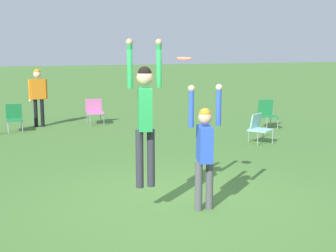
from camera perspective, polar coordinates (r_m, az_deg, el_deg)
ground_plane at (r=7.69m, az=1.04°, el=-9.66°), size 120.00×120.00×0.00m
person_jumping at (r=7.05m, az=-2.84°, el=2.05°), size 0.56×0.45×2.26m
person_defending at (r=7.25m, az=4.49°, el=-2.36°), size 0.57×0.45×1.97m
frisbee at (r=7.28m, az=1.97°, el=8.24°), size 0.23×0.23×0.04m
camping_chair_0 at (r=14.92m, az=-18.23°, el=1.15°), size 0.48×0.52×0.84m
camping_chair_1 at (r=14.99m, az=12.01°, el=1.65°), size 0.56×0.61×0.92m
camping_chair_4 at (r=15.77m, az=-8.94°, el=1.96°), size 0.63×0.67×0.83m
camping_chair_5 at (r=12.74m, az=11.00°, el=-0.06°), size 0.74×0.80×0.77m
person_spectator_near at (r=15.52m, az=-15.56°, el=4.07°), size 0.61×0.26×1.86m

